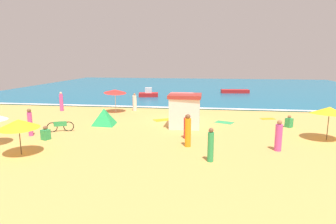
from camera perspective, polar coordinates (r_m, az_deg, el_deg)
The scene contains 23 objects.
ground_plane at distance 23.09m, azimuth 2.08°, elevation -2.02°, with size 60.00×60.00×0.00m, color #E0A856.
ocean_water at distance 50.70m, azimuth 5.52°, elevation 4.95°, with size 60.00×44.00×0.10m, color #146B93.
wave_breaker_foam at distance 29.22m, azimuth 3.42°, elevation 0.87°, with size 57.00×0.70×0.01m, color white.
lifeguard_cabana at distance 21.16m, azimuth 3.40°, elevation 0.30°, with size 2.37×2.13×2.50m.
beach_umbrella_1 at distance 16.91m, azimuth -27.80°, elevation -2.11°, with size 2.78×2.79×1.96m.
beach_umbrella_2 at distance 27.39m, azimuth -10.58°, elevation 4.11°, with size 3.00×3.01×2.29m.
beach_umbrella_4 at distance 20.31m, azimuth 29.67°, elevation 0.21°, with size 3.18×3.19×2.23m.
beach_tent at distance 22.62m, azimuth -12.69°, elevation -0.88°, with size 2.46×2.46×1.29m.
parked_bicycle at distance 21.41m, azimuth -20.78°, elevation -2.68°, with size 1.70×0.75×0.76m.
beachgoer_0 at distance 20.92m, azimuth -25.94°, elevation -1.92°, with size 0.32×0.32×1.84m.
beachgoer_1 at distance 28.13m, azimuth -6.72°, elevation 1.87°, with size 0.47×0.47×1.73m.
beachgoer_2 at distance 16.56m, azimuth 4.02°, elevation -3.87°, with size 0.47×0.47×1.93m.
beachgoer_3 at distance 23.09m, azimuth 23.11°, elevation -1.88°, with size 0.63×0.63×0.93m.
beachgoer_4 at distance 14.33m, azimuth 8.56°, elevation -6.69°, with size 0.43×0.43×1.73m.
beachgoer_5 at distance 29.76m, azimuth -20.61°, elevation 1.89°, with size 0.41×0.41×1.87m.
beachgoer_6 at distance 18.27m, azimuth 3.78°, elevation -3.13°, with size 0.54×0.54×1.57m.
beachgoer_7 at distance 16.96m, azimuth 21.30°, elevation -4.60°, with size 0.54×0.54×1.75m.
beachgoer_8 at distance 19.65m, azimuth -23.35°, elevation -4.05°, with size 0.57×0.57×0.90m.
beach_towel_0 at distance 23.35m, azimuth 11.24°, elevation -2.06°, with size 1.70×1.46×0.01m.
beach_towel_2 at distance 23.83m, azimuth -1.02°, elevation -1.60°, with size 1.81×1.62×0.01m.
beach_towel_3 at distance 25.74m, azimuth 19.39°, elevation -1.29°, with size 1.34×0.94×0.01m.
small_boat_0 at distance 42.82m, azimuth 13.29°, elevation 4.07°, with size 4.11×1.50×0.50m.
small_boat_1 at distance 37.68m, azimuth -3.94°, elevation 3.67°, with size 2.70×1.74×1.21m.
Camera 1 is at (2.40, -22.39, 5.07)m, focal length 30.38 mm.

